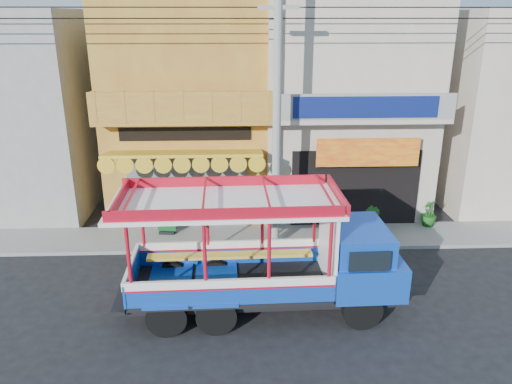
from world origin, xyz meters
TOP-DOWN VIEW (x-y plane):
  - ground at (0.00, 0.00)m, footprint 90.00×90.00m
  - sidewalk at (0.00, 4.00)m, footprint 30.00×2.00m
  - shophouse_left at (-4.00, 7.96)m, footprint 6.00×7.50m
  - shophouse_right at (2.00, 7.96)m, footprint 6.00×6.75m
  - party_pilaster at (-1.00, 4.85)m, footprint 0.35×0.30m
  - filler_building_left at (-11.00, 8.00)m, footprint 6.00×6.00m
  - filler_building_right at (9.00, 8.00)m, footprint 6.00×6.00m
  - utility_pole at (-0.85, 3.30)m, footprint 28.00×0.26m
  - songthaew_truck at (-1.13, -0.39)m, footprint 7.27×2.59m
  - green_sign at (-4.73, 4.37)m, footprint 0.64×0.35m
  - potted_plant_a at (0.85, 4.28)m, footprint 1.00×0.99m
  - potted_plant_b at (2.31, 3.62)m, footprint 0.70×0.77m
  - potted_plant_c at (4.71, 4.68)m, footprint 0.74×0.74m

SIDE VIEW (x-z plane):
  - ground at x=0.00m, z-range 0.00..0.00m
  - sidewalk at x=0.00m, z-range 0.00..0.12m
  - green_sign at x=-4.73m, z-range 0.04..1.03m
  - potted_plant_a at x=0.85m, z-range 0.12..0.96m
  - potted_plant_c at x=4.71m, z-range 0.12..1.11m
  - potted_plant_b at x=2.31m, z-range 0.12..1.25m
  - songthaew_truck at x=-1.13m, z-range -0.06..3.31m
  - filler_building_left at x=-11.00m, z-range 0.00..7.60m
  - filler_building_right at x=9.00m, z-range 0.00..7.60m
  - party_pilaster at x=-1.00m, z-range 0.00..8.00m
  - shophouse_right at x=2.00m, z-range -0.01..8.23m
  - shophouse_left at x=-4.00m, z-range -0.01..8.23m
  - utility_pole at x=-0.85m, z-range 0.53..9.53m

